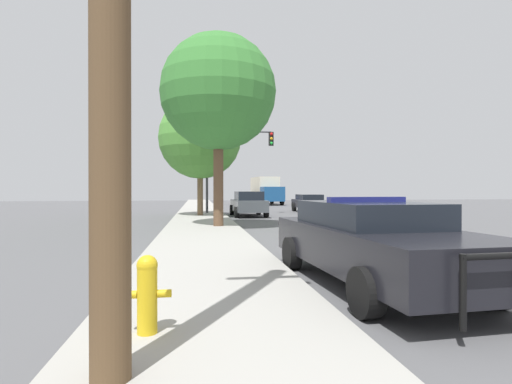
# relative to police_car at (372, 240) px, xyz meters

# --- Properties ---
(sidewalk_left) EXTENTS (3.00, 110.00, 0.13)m
(sidewalk_left) POSITION_rel_police_car_xyz_m (-2.72, -0.74, -0.69)
(sidewalk_left) COLOR #A3A099
(sidewalk_left) RESTS_ON ground_plane
(police_car) EXTENTS (2.37, 5.29, 1.49)m
(police_car) POSITION_rel_police_car_xyz_m (0.00, 0.00, 0.00)
(police_car) COLOR black
(police_car) RESTS_ON ground_plane
(fire_hydrant) EXTENTS (0.49, 0.22, 0.81)m
(fire_hydrant) POSITION_rel_police_car_xyz_m (-3.46, -2.17, -0.20)
(fire_hydrant) COLOR gold
(fire_hydrant) RESTS_ON sidewalk_left
(traffic_light) EXTENTS (4.43, 0.35, 5.44)m
(traffic_light) POSITION_rel_police_car_xyz_m (-0.59, 19.42, 3.25)
(traffic_light) COLOR #424247
(traffic_light) RESTS_ON sidewalk_left
(car_background_midblock) EXTENTS (2.01, 4.44, 1.51)m
(car_background_midblock) POSITION_rel_police_car_xyz_m (0.16, 17.75, 0.03)
(car_background_midblock) COLOR #474C51
(car_background_midblock) RESTS_ON ground_plane
(car_background_oncoming) EXTENTS (2.05, 4.56, 1.28)m
(car_background_oncoming) POSITION_rel_police_car_xyz_m (5.10, 21.44, -0.06)
(car_background_oncoming) COLOR black
(car_background_oncoming) RESTS_ON ground_plane
(car_background_distant) EXTENTS (2.13, 4.32, 1.35)m
(car_background_distant) POSITION_rel_police_car_xyz_m (2.21, 36.69, -0.02)
(car_background_distant) COLOR #333856
(car_background_distant) RESTS_ON ground_plane
(box_truck) EXTENTS (2.77, 7.04, 3.02)m
(box_truck) POSITION_rel_police_car_xyz_m (4.57, 36.84, 0.84)
(box_truck) COLOR navy
(box_truck) RESTS_ON ground_plane
(tree_sidewalk_near) EXTENTS (4.76, 4.76, 7.88)m
(tree_sidewalk_near) POSITION_rel_police_car_xyz_m (-2.08, 10.06, 4.85)
(tree_sidewalk_near) COLOR brown
(tree_sidewalk_near) RESTS_ON sidewalk_left
(tree_sidewalk_mid) EXTENTS (4.80, 4.80, 6.93)m
(tree_sidewalk_mid) POSITION_rel_police_car_xyz_m (-2.77, 17.06, 3.89)
(tree_sidewalk_mid) COLOR brown
(tree_sidewalk_mid) RESTS_ON sidewalk_left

